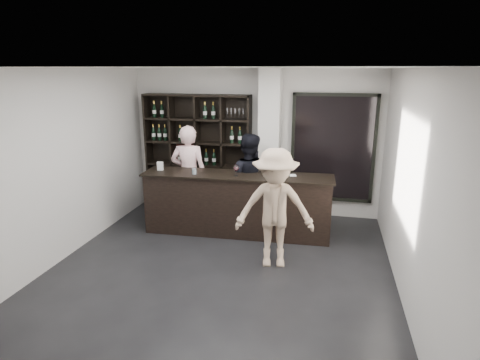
% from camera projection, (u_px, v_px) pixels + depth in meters
% --- Properties ---
extents(floor, '(5.00, 5.50, 0.01)m').
position_uv_depth(floor, '(219.00, 271.00, 5.92)').
color(floor, black).
rests_on(floor, ground).
extents(wine_shelf, '(2.20, 0.35, 2.40)m').
position_uv_depth(wine_shelf, '(198.00, 154.00, 8.25)').
color(wine_shelf, black).
rests_on(wine_shelf, floor).
extents(structural_column, '(0.40, 0.40, 2.90)m').
position_uv_depth(structural_column, '(270.00, 145.00, 7.78)').
color(structural_column, silver).
rests_on(structural_column, floor).
extents(glass_panel, '(1.60, 0.08, 2.10)m').
position_uv_depth(glass_panel, '(333.00, 148.00, 7.75)').
color(glass_panel, black).
rests_on(glass_panel, floor).
extents(tasting_counter, '(3.35, 0.69, 1.10)m').
position_uv_depth(tasting_counter, '(237.00, 204.00, 7.15)').
color(tasting_counter, black).
rests_on(tasting_counter, floor).
extents(taster_pink, '(0.73, 0.52, 1.88)m').
position_uv_depth(taster_pink, '(189.00, 174.00, 7.64)').
color(taster_pink, beige).
rests_on(taster_pink, floor).
extents(taster_black, '(0.89, 0.71, 1.77)m').
position_uv_depth(taster_black, '(248.00, 181.00, 7.41)').
color(taster_black, black).
rests_on(taster_black, floor).
extents(customer, '(1.25, 0.84, 1.80)m').
position_uv_depth(customer, '(275.00, 209.00, 5.90)').
color(customer, tan).
rests_on(customer, floor).
extents(wine_glass, '(0.12, 0.12, 0.22)m').
position_uv_depth(wine_glass, '(236.00, 170.00, 6.86)').
color(wine_glass, white).
rests_on(wine_glass, tasting_counter).
extents(spit_cup, '(0.08, 0.08, 0.10)m').
position_uv_depth(spit_cup, '(194.00, 171.00, 7.00)').
color(spit_cup, '#A9BECB').
rests_on(spit_cup, tasting_counter).
extents(napkin_stack, '(0.13, 0.13, 0.02)m').
position_uv_depth(napkin_stack, '(293.00, 175.00, 6.91)').
color(napkin_stack, white).
rests_on(napkin_stack, tasting_counter).
extents(card_stand, '(0.11, 0.06, 0.16)m').
position_uv_depth(card_stand, '(160.00, 166.00, 7.27)').
color(card_stand, white).
rests_on(card_stand, tasting_counter).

